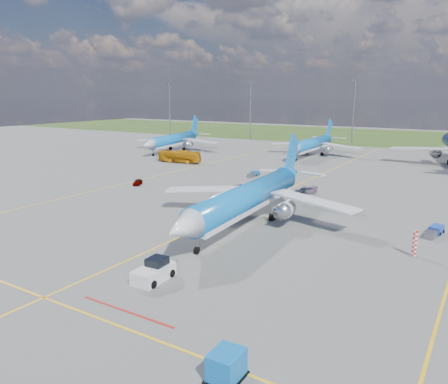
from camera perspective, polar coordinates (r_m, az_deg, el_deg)
The scene contains 16 objects.
ground at distance 55.52m, azimuth -5.54°, elevation -5.78°, with size 400.00×400.00×0.00m, color #595957.
grass_strip at distance 195.18m, azimuth 22.38°, elevation 6.57°, with size 400.00×80.00×0.01m, color #2D4719.
taxiway_lines at distance 78.42m, azimuth 6.91°, elevation -0.33°, with size 60.25×160.00×0.02m.
floodlight_masts at distance 153.41m, azimuth 23.88°, elevation 9.75°, with size 202.20×0.50×22.70m.
warning_post at distance 52.59m, azimuth 23.65°, elevation -6.16°, with size 0.50×0.50×3.00m, color red.
bg_jet_nw at distance 139.25m, azimuth -6.61°, elevation 5.35°, with size 29.34×38.51×10.09m, color blue, non-canonical shape.
bg_jet_nnw at distance 129.82m, azimuth 11.34°, elevation 4.66°, with size 28.32×37.17×9.74m, color blue, non-canonical shape.
main_airliner at distance 60.92m, azimuth 3.14°, elevation -4.06°, with size 31.23×40.99×10.74m, color blue, non-canonical shape.
pushback_tug at distance 43.16m, azimuth -9.09°, elevation -10.22°, with size 2.52×6.20×2.08m.
uld_container at distance 29.40m, azimuth 0.30°, elevation -21.69°, with size 1.83×2.28×1.83m, color #0D63BA.
apron_bus at distance 115.08m, azimuth -5.83°, elevation 4.64°, with size 2.66×11.38×3.17m, color #C47B0B.
service_car_a at distance 87.64m, azimuth -11.22°, elevation 1.28°, with size 1.36×3.37×1.15m, color #999999.
service_car_b at distance 79.23m, azimuth 2.31°, elevation 0.40°, with size 2.30×5.00×1.39m, color #999999.
service_car_c at distance 79.73m, azimuth 10.59°, elevation 0.22°, with size 1.76×4.33×1.26m, color #999999.
baggage_tug_w at distance 61.65m, azimuth 25.78°, elevation -4.67°, with size 1.90×4.75×1.04m.
baggage_tug_c at distance 95.48m, azimuth 3.88°, elevation 2.36°, with size 1.73×4.70×1.03m.
Camera 1 is at (32.19, -41.71, 17.50)m, focal length 35.00 mm.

